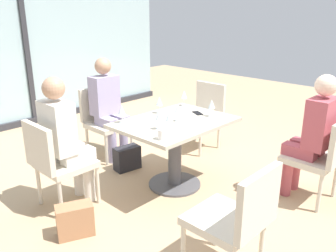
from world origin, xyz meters
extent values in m
plane|color=tan|center=(0.00, 0.00, 0.00)|extent=(12.00, 12.00, 0.00)
cube|color=#9CB7BC|center=(0.00, 3.20, 1.35)|extent=(5.35, 0.03, 2.70)
cube|color=#2D2D33|center=(0.00, 3.17, 1.35)|extent=(0.08, 0.06, 2.70)
cube|color=#2D2D33|center=(0.00, 3.17, 0.05)|extent=(5.35, 0.10, 0.10)
cube|color=#BCB29E|center=(0.00, 0.00, 0.71)|extent=(1.16, 0.86, 0.04)
cylinder|color=#4C4C51|center=(0.00, 0.00, 0.35)|extent=(0.14, 0.14, 0.69)
cylinder|color=#4C4C51|center=(0.00, 0.00, 0.01)|extent=(0.56, 0.56, 0.02)
cube|color=beige|center=(0.00, 1.13, 0.42)|extent=(0.46, 0.46, 0.06)
cube|color=beige|center=(0.00, 1.38, 0.66)|extent=(0.46, 0.05, 0.42)
cylinder|color=beige|center=(-0.20, 0.93, 0.20)|extent=(0.04, 0.04, 0.39)
cylinder|color=beige|center=(0.20, 0.93, 0.20)|extent=(0.04, 0.04, 0.39)
cylinder|color=beige|center=(-0.20, 1.33, 0.20)|extent=(0.04, 0.04, 0.39)
cylinder|color=beige|center=(0.20, 1.33, 0.20)|extent=(0.04, 0.04, 0.39)
cube|color=beige|center=(-0.99, 0.49, 0.42)|extent=(0.46, 0.46, 0.06)
cube|color=beige|center=(-1.24, 0.49, 0.66)|extent=(0.05, 0.46, 0.42)
cylinder|color=beige|center=(-0.79, 0.29, 0.20)|extent=(0.04, 0.04, 0.39)
cylinder|color=beige|center=(-0.79, 0.69, 0.20)|extent=(0.04, 0.04, 0.39)
cylinder|color=beige|center=(-1.19, 0.29, 0.20)|extent=(0.04, 0.04, 0.39)
cylinder|color=beige|center=(-1.19, 0.69, 0.20)|extent=(0.04, 0.04, 0.39)
cube|color=beige|center=(0.73, -1.13, 0.42)|extent=(0.46, 0.46, 0.06)
cylinder|color=beige|center=(0.93, -0.93, 0.20)|extent=(0.04, 0.04, 0.39)
cylinder|color=beige|center=(0.53, -0.93, 0.20)|extent=(0.04, 0.04, 0.39)
cylinder|color=beige|center=(0.93, -1.33, 0.20)|extent=(0.04, 0.04, 0.39)
cylinder|color=beige|center=(0.53, -1.33, 0.20)|extent=(0.04, 0.04, 0.39)
cube|color=beige|center=(-0.73, -1.13, 0.42)|extent=(0.46, 0.46, 0.06)
cube|color=beige|center=(-0.73, -1.38, 0.66)|extent=(0.46, 0.05, 0.42)
cylinder|color=beige|center=(-0.53, -0.93, 0.20)|extent=(0.04, 0.04, 0.39)
cylinder|color=beige|center=(-0.93, -0.93, 0.20)|extent=(0.04, 0.04, 0.39)
cylinder|color=beige|center=(-0.53, -1.33, 0.20)|extent=(0.04, 0.04, 0.39)
cube|color=beige|center=(0.99, 0.49, 0.42)|extent=(0.46, 0.46, 0.06)
cube|color=beige|center=(1.24, 0.49, 0.66)|extent=(0.05, 0.46, 0.42)
cylinder|color=beige|center=(0.79, 0.69, 0.20)|extent=(0.04, 0.04, 0.39)
cylinder|color=beige|center=(0.79, 0.29, 0.20)|extent=(0.04, 0.04, 0.39)
cylinder|color=beige|center=(1.19, 0.69, 0.20)|extent=(0.04, 0.04, 0.39)
cylinder|color=beige|center=(1.19, 0.29, 0.20)|extent=(0.04, 0.04, 0.39)
cylinder|color=#9E93B7|center=(-0.09, 0.96, 0.23)|extent=(0.11, 0.11, 0.45)
cube|color=#9E93B7|center=(-0.09, 1.05, 0.51)|extent=(0.13, 0.32, 0.11)
cylinder|color=#9E93B7|center=(0.09, 0.96, 0.23)|extent=(0.11, 0.11, 0.45)
cube|color=#9E93B7|center=(0.09, 1.05, 0.51)|extent=(0.13, 0.32, 0.11)
cube|color=#9E93B7|center=(0.00, 1.18, 0.80)|extent=(0.34, 0.20, 0.48)
sphere|color=tan|center=(0.00, 1.18, 1.16)|extent=(0.20, 0.20, 0.20)
cylinder|color=silver|center=(-0.81, 0.40, 0.23)|extent=(0.11, 0.11, 0.45)
cube|color=silver|center=(-0.91, 0.40, 0.51)|extent=(0.32, 0.13, 0.11)
cylinder|color=silver|center=(-0.81, 0.58, 0.23)|extent=(0.11, 0.11, 0.45)
cube|color=silver|center=(-0.91, 0.58, 0.51)|extent=(0.32, 0.13, 0.11)
cube|color=silver|center=(-1.04, 0.49, 0.80)|extent=(0.20, 0.34, 0.48)
sphere|color=tan|center=(-1.04, 0.49, 1.16)|extent=(0.20, 0.20, 0.20)
cylinder|color=#B24C56|center=(0.82, -0.96, 0.23)|extent=(0.11, 0.11, 0.45)
cube|color=#B24C56|center=(0.82, -1.05, 0.51)|extent=(0.13, 0.32, 0.11)
cylinder|color=#B24C56|center=(0.64, -0.96, 0.23)|extent=(0.11, 0.11, 0.45)
cube|color=#B24C56|center=(0.64, -1.05, 0.51)|extent=(0.13, 0.32, 0.11)
cube|color=#B24C56|center=(0.73, -1.18, 0.80)|extent=(0.34, 0.20, 0.48)
sphere|color=beige|center=(0.73, -1.18, 1.16)|extent=(0.20, 0.20, 0.20)
cylinder|color=silver|center=(0.38, -0.18, 0.73)|extent=(0.06, 0.06, 0.00)
cylinder|color=silver|center=(0.38, -0.18, 0.78)|extent=(0.01, 0.01, 0.08)
cone|color=silver|center=(0.38, -0.18, 0.87)|extent=(0.07, 0.07, 0.09)
cylinder|color=silver|center=(0.01, -0.03, 0.73)|extent=(0.06, 0.06, 0.00)
cylinder|color=silver|center=(0.01, -0.03, 0.78)|extent=(0.01, 0.01, 0.08)
cone|color=silver|center=(0.01, -0.03, 0.87)|extent=(0.07, 0.07, 0.09)
cylinder|color=silver|center=(-0.42, 0.34, 0.73)|extent=(0.06, 0.06, 0.00)
cylinder|color=silver|center=(-0.42, 0.34, 0.78)|extent=(0.01, 0.01, 0.08)
cone|color=silver|center=(-0.42, 0.34, 0.87)|extent=(0.07, 0.07, 0.09)
cylinder|color=silver|center=(-0.25, -0.16, 0.73)|extent=(0.06, 0.06, 0.00)
cylinder|color=silver|center=(-0.25, -0.16, 0.78)|extent=(0.01, 0.01, 0.08)
cone|color=silver|center=(-0.25, -0.16, 0.87)|extent=(0.07, 0.07, 0.09)
cylinder|color=silver|center=(0.08, 0.31, 0.73)|extent=(0.06, 0.06, 0.00)
cylinder|color=silver|center=(0.08, 0.31, 0.78)|extent=(0.01, 0.01, 0.08)
cone|color=silver|center=(0.08, 0.31, 0.87)|extent=(0.07, 0.07, 0.09)
cylinder|color=silver|center=(0.50, 0.32, 0.73)|extent=(0.06, 0.06, 0.00)
cylinder|color=silver|center=(0.50, 0.32, 0.78)|extent=(0.01, 0.01, 0.08)
cone|color=silver|center=(0.50, 0.32, 0.87)|extent=(0.07, 0.07, 0.09)
cylinder|color=silver|center=(-0.30, -0.07, 0.73)|extent=(0.06, 0.06, 0.00)
cylinder|color=silver|center=(-0.30, -0.07, 0.78)|extent=(0.01, 0.01, 0.08)
cone|color=silver|center=(-0.30, -0.07, 0.87)|extent=(0.07, 0.07, 0.09)
cylinder|color=white|center=(-0.47, -0.28, 0.78)|extent=(0.08, 0.08, 0.09)
cube|color=black|center=(0.36, 0.00, 0.73)|extent=(0.12, 0.16, 0.01)
cube|color=#232328|center=(-0.10, 0.68, 0.14)|extent=(0.32, 0.20, 0.28)
cube|color=#A3704C|center=(-1.23, 0.00, 0.14)|extent=(0.34, 0.27, 0.28)
camera|label=1|loc=(-2.53, -2.32, 1.83)|focal=37.75mm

